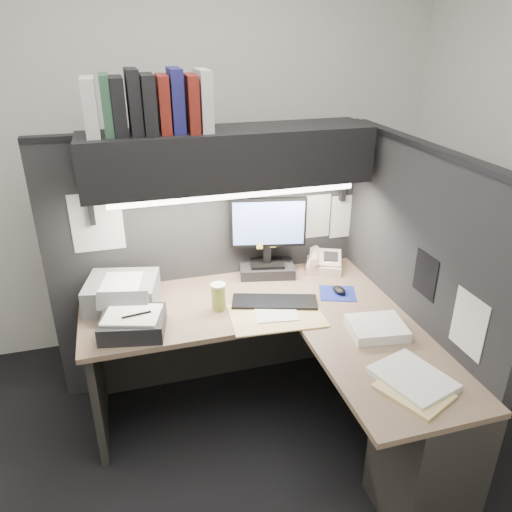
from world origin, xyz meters
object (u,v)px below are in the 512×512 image
object	(u,v)px
notebook_stack	(133,324)
monitor	(267,245)
telephone	(324,262)
desk	(325,393)
coffee_cup	(218,298)
printer	(122,292)
keyboard	(275,302)
overhead_shelf	(229,157)

from	to	relation	value
notebook_stack	monitor	bearing A→B (deg)	27.21
telephone	notebook_stack	size ratio (longest dim) A/B	0.72
desk	telephone	bearing A→B (deg)	68.42
telephone	notebook_stack	xyz separation A→B (m)	(-1.21, -0.41, 0.00)
coffee_cup	telephone	bearing A→B (deg)	22.19
printer	notebook_stack	size ratio (longest dim) A/B	1.20
notebook_stack	keyboard	bearing A→B (deg)	5.11
overhead_shelf	coffee_cup	bearing A→B (deg)	-117.44
printer	notebook_stack	world-z (taller)	printer
telephone	desk	bearing A→B (deg)	-87.44
desk	notebook_stack	bearing A→B (deg)	156.69
overhead_shelf	notebook_stack	bearing A→B (deg)	-148.55
monitor	overhead_shelf	bearing A→B (deg)	-152.57
desk	printer	size ratio (longest dim) A/B	4.53
overhead_shelf	coffee_cup	xyz separation A→B (m)	(-0.14, -0.26, -0.70)
desk	coffee_cup	distance (m)	0.75
notebook_stack	desk	bearing A→B (deg)	-23.31
keyboard	desk	bearing A→B (deg)	-57.06
desk	telephone	xyz separation A→B (m)	(0.32, 0.80, 0.33)
monitor	coffee_cup	world-z (taller)	monitor
desk	notebook_stack	distance (m)	1.03
monitor	keyboard	bearing A→B (deg)	-88.58
keyboard	telephone	size ratio (longest dim) A/B	2.08
overhead_shelf	telephone	xyz separation A→B (m)	(0.62, 0.04, -0.73)
coffee_cup	notebook_stack	distance (m)	0.47
monitor	coffee_cup	bearing A→B (deg)	-126.93
keyboard	overhead_shelf	bearing A→B (deg)	137.84
notebook_stack	printer	bearing A→B (deg)	97.05
desk	notebook_stack	size ratio (longest dim) A/B	5.42
overhead_shelf	telephone	size ratio (longest dim) A/B	6.85
desk	printer	distance (m)	1.22
desk	monitor	size ratio (longest dim) A/B	3.41
monitor	telephone	distance (m)	0.40
monitor	printer	size ratio (longest dim) A/B	1.33
desk	printer	xyz separation A→B (m)	(-0.93, 0.69, 0.36)
printer	notebook_stack	bearing A→B (deg)	-70.05
keyboard	printer	world-z (taller)	printer
telephone	keyboard	bearing A→B (deg)	-118.22
keyboard	coffee_cup	bearing A→B (deg)	-168.83
overhead_shelf	telephone	distance (m)	0.95
desk	coffee_cup	size ratio (longest dim) A/B	11.92
keyboard	notebook_stack	distance (m)	0.78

